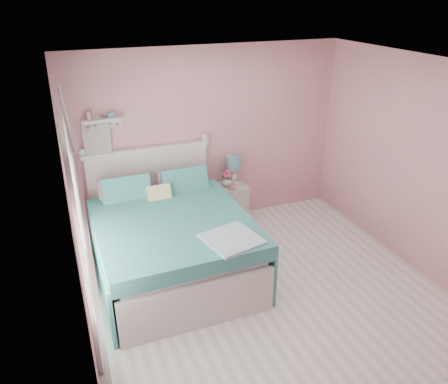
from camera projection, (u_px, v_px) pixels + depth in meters
floor at (277, 307)px, 4.94m from camera, size 4.50×4.50×0.00m
room_shell at (285, 179)px, 4.26m from camera, size 4.50×4.50×4.50m
bed at (171, 241)px, 5.40m from camera, size 1.78×2.25×1.30m
nightstand at (232, 204)px, 6.60m from camera, size 0.42×0.42×0.61m
table_lamp at (233, 164)px, 6.42m from camera, size 0.22×0.22×0.43m
vase at (227, 181)px, 6.40m from camera, size 0.18×0.18×0.16m
teacup at (231, 187)px, 6.33m from camera, size 0.13×0.13×0.08m
roses at (227, 174)px, 6.35m from camera, size 0.14×0.11×0.12m
wall_shelf at (101, 121)px, 5.56m from camera, size 0.50×0.15×0.25m
hanging_dress at (98, 147)px, 5.66m from camera, size 0.34×0.03×0.72m
french_door at (79, 242)px, 4.16m from camera, size 0.04×1.32×2.16m
curtain_near at (92, 275)px, 3.51m from camera, size 0.04×0.40×2.32m
curtain_far at (77, 199)px, 4.76m from camera, size 0.04×0.40×2.32m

